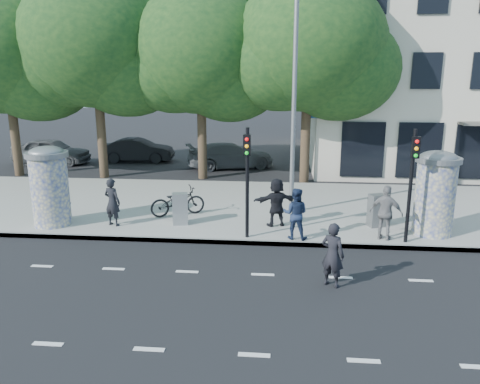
# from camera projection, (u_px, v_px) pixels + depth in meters

# --- Properties ---
(ground) EXTENTS (120.00, 120.00, 0.00)m
(ground) POSITION_uv_depth(u_px,v_px,m) (260.00, 300.00, 10.81)
(ground) COLOR black
(ground) RESTS_ON ground
(sidewalk) EXTENTS (40.00, 8.00, 0.15)m
(sidewalk) POSITION_uv_depth(u_px,v_px,m) (270.00, 207.00, 18.03)
(sidewalk) COLOR gray
(sidewalk) RESTS_ON ground
(curb) EXTENTS (40.00, 0.10, 0.16)m
(curb) POSITION_uv_depth(u_px,v_px,m) (266.00, 243.00, 14.22)
(curb) COLOR slate
(curb) RESTS_ON ground
(lane_dash_near) EXTENTS (32.00, 0.12, 0.01)m
(lane_dash_near) POSITION_uv_depth(u_px,v_px,m) (254.00, 355.00, 8.69)
(lane_dash_near) COLOR silver
(lane_dash_near) RESTS_ON ground
(lane_dash_far) EXTENTS (32.00, 0.12, 0.01)m
(lane_dash_far) POSITION_uv_depth(u_px,v_px,m) (263.00, 275.00, 12.16)
(lane_dash_far) COLOR silver
(lane_dash_far) RESTS_ON ground
(ad_column_left) EXTENTS (1.36, 1.36, 2.65)m
(ad_column_left) POSITION_uv_depth(u_px,v_px,m) (49.00, 184.00, 15.41)
(ad_column_left) COLOR beige
(ad_column_left) RESTS_ON sidewalk
(ad_column_right) EXTENTS (1.36, 1.36, 2.65)m
(ad_column_right) POSITION_uv_depth(u_px,v_px,m) (435.00, 191.00, 14.51)
(ad_column_right) COLOR beige
(ad_column_right) RESTS_ON sidewalk
(traffic_pole_near) EXTENTS (0.22, 0.31, 3.40)m
(traffic_pole_near) POSITION_uv_depth(u_px,v_px,m) (247.00, 172.00, 13.98)
(traffic_pole_near) COLOR black
(traffic_pole_near) RESTS_ON sidewalk
(traffic_pole_far) EXTENTS (0.22, 0.31, 3.40)m
(traffic_pole_far) POSITION_uv_depth(u_px,v_px,m) (412.00, 175.00, 13.55)
(traffic_pole_far) COLOR black
(traffic_pole_far) RESTS_ON sidewalk
(street_lamp) EXTENTS (0.25, 0.93, 8.00)m
(street_lamp) POSITION_uv_depth(u_px,v_px,m) (295.00, 82.00, 15.96)
(street_lamp) COLOR slate
(street_lamp) RESTS_ON sidewalk
(tree_far_left) EXTENTS (7.20, 7.20, 9.26)m
(tree_far_left) POSITION_uv_depth(u_px,v_px,m) (5.00, 50.00, 22.51)
(tree_far_left) COLOR #38281C
(tree_far_left) RESTS_ON ground
(tree_mid_left) EXTENTS (7.20, 7.20, 9.57)m
(tree_mid_left) POSITION_uv_depth(u_px,v_px,m) (95.00, 43.00, 22.03)
(tree_mid_left) COLOR #38281C
(tree_mid_left) RESTS_ON ground
(tree_near_left) EXTENTS (6.80, 6.80, 8.97)m
(tree_near_left) POSITION_uv_depth(u_px,v_px,m) (200.00, 52.00, 21.89)
(tree_near_left) COLOR #38281C
(tree_near_left) RESTS_ON ground
(tree_center) EXTENTS (7.00, 7.00, 9.30)m
(tree_center) POSITION_uv_depth(u_px,v_px,m) (309.00, 45.00, 21.00)
(tree_center) COLOR #38281C
(tree_center) RESTS_ON ground
(ped_a) EXTENTS (0.98, 0.78, 1.75)m
(ped_a) POSITION_uv_depth(u_px,v_px,m) (57.00, 197.00, 15.86)
(ped_a) COLOR black
(ped_a) RESTS_ON sidewalk
(ped_b) EXTENTS (0.68, 0.55, 1.60)m
(ped_b) POSITION_uv_depth(u_px,v_px,m) (112.00, 202.00, 15.47)
(ped_b) COLOR black
(ped_b) RESTS_ON sidewalk
(ped_c) EXTENTS (0.87, 0.73, 1.59)m
(ped_c) POSITION_uv_depth(u_px,v_px,m) (295.00, 214.00, 14.22)
(ped_c) COLOR #1B2845
(ped_c) RESTS_ON sidewalk
(ped_e) EXTENTS (1.14, 0.93, 1.69)m
(ped_e) POSITION_uv_depth(u_px,v_px,m) (386.00, 213.00, 14.11)
(ped_e) COLOR gray
(ped_e) RESTS_ON sidewalk
(ped_f) EXTENTS (1.59, 0.97, 1.61)m
(ped_f) POSITION_uv_depth(u_px,v_px,m) (276.00, 202.00, 15.43)
(ped_f) COLOR black
(ped_f) RESTS_ON sidewalk
(man_road) EXTENTS (0.71, 0.64, 1.62)m
(man_road) POSITION_uv_depth(u_px,v_px,m) (333.00, 255.00, 11.35)
(man_road) COLOR black
(man_road) RESTS_ON ground
(bicycle) EXTENTS (1.51, 2.06, 1.03)m
(bicycle) POSITION_uv_depth(u_px,v_px,m) (178.00, 201.00, 16.63)
(bicycle) COLOR black
(bicycle) RESTS_ON sidewalk
(cabinet_left) EXTENTS (0.57, 0.46, 1.06)m
(cabinet_left) POSITION_uv_depth(u_px,v_px,m) (180.00, 209.00, 15.66)
(cabinet_left) COLOR gray
(cabinet_left) RESTS_ON sidewalk
(cabinet_right) EXTENTS (0.62, 0.54, 1.09)m
(cabinet_right) POSITION_uv_depth(u_px,v_px,m) (377.00, 210.00, 15.42)
(cabinet_right) COLOR slate
(cabinet_right) RESTS_ON sidewalk
(car_left) EXTENTS (1.77, 4.36, 1.48)m
(car_left) POSITION_uv_depth(u_px,v_px,m) (51.00, 151.00, 26.92)
(car_left) COLOR #4B4E51
(car_left) RESTS_ON ground
(car_mid) EXTENTS (1.71, 4.23, 1.37)m
(car_mid) POSITION_uv_depth(u_px,v_px,m) (138.00, 150.00, 27.70)
(car_mid) COLOR black
(car_mid) RESTS_ON ground
(car_right) EXTENTS (3.39, 5.11, 1.38)m
(car_right) POSITION_uv_depth(u_px,v_px,m) (230.00, 156.00, 25.78)
(car_right) COLOR #585B5F
(car_right) RESTS_ON ground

